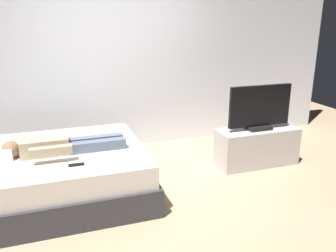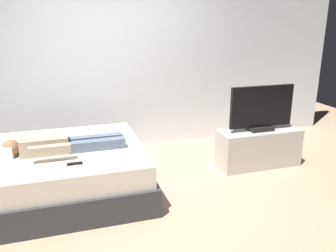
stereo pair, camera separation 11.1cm
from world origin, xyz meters
name	(u,v)px [view 1 (the left image)]	position (x,y,z in m)	size (l,w,h in m)	color
ground_plane	(146,196)	(0.00, 0.00, 0.00)	(10.00, 10.00, 0.00)	tan
back_wall	(140,54)	(0.40, 1.69, 1.40)	(6.40, 0.10, 2.80)	silver
bed	(58,174)	(-0.91, 0.32, 0.26)	(1.94, 1.63, 0.54)	#333338
person	(58,146)	(-0.88, 0.25, 0.62)	(1.26, 0.46, 0.18)	tan
remote	(76,165)	(-0.73, -0.16, 0.55)	(0.15, 0.04, 0.02)	black
tv_stand	(257,147)	(1.66, 0.38, 0.25)	(1.10, 0.40, 0.50)	#B7B2AD
tv	(260,108)	(1.66, 0.38, 0.78)	(0.88, 0.20, 0.59)	black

